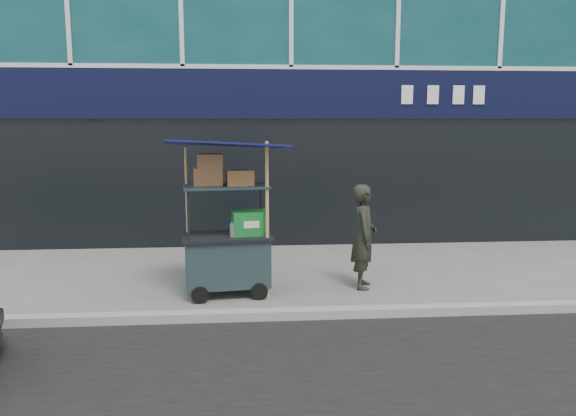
{
  "coord_description": "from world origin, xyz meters",
  "views": [
    {
      "loc": [
        -0.89,
        -6.8,
        2.43
      ],
      "look_at": [
        -0.27,
        1.2,
        1.17
      ],
      "focal_mm": 35.0,
      "sensor_mm": 36.0,
      "label": 1
    }
  ],
  "objects": [
    {
      "name": "ground",
      "position": [
        0.0,
        0.0,
        0.0
      ],
      "size": [
        80.0,
        80.0,
        0.0
      ],
      "primitive_type": "plane",
      "color": "slate",
      "rests_on": "ground"
    },
    {
      "name": "vendor_cart",
      "position": [
        -1.13,
        0.87,
        0.77
      ],
      "size": [
        1.75,
        1.33,
        2.2
      ],
      "rotation": [
        0.0,
        0.0,
        0.12
      ],
      "color": "black",
      "rests_on": "ground"
    },
    {
      "name": "curb",
      "position": [
        0.0,
        -0.2,
        0.06
      ],
      "size": [
        80.0,
        0.18,
        0.12
      ],
      "primitive_type": "cube",
      "color": "#96978E",
      "rests_on": "ground"
    },
    {
      "name": "vendor_man",
      "position": [
        0.82,
        1.04,
        0.76
      ],
      "size": [
        0.47,
        0.62,
        1.52
      ],
      "primitive_type": "imported",
      "rotation": [
        0.0,
        0.0,
        1.37
      ],
      "color": "black",
      "rests_on": "ground"
    }
  ]
}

